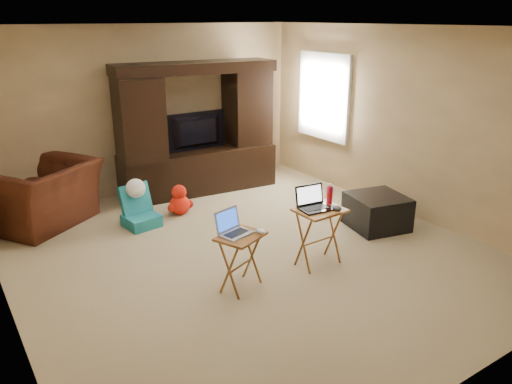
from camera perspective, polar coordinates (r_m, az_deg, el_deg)
floor at (r=5.86m, az=-1.10°, el=-6.84°), size 5.50×5.50×0.00m
ceiling at (r=5.26m, az=-1.28°, el=18.39°), size 5.50×5.50×0.00m
wall_back at (r=7.83m, az=-12.27°, el=9.12°), size 5.00×0.00×5.00m
wall_front at (r=3.56m, az=23.60°, el=-4.55°), size 5.00×0.00×5.00m
wall_right at (r=7.06m, az=16.31°, el=7.68°), size 0.00×5.50×5.50m
window_pane at (r=8.09m, az=7.85°, el=10.77°), size 0.00×1.20×1.20m
window_frame at (r=8.07m, az=7.74°, el=10.76°), size 0.06×1.14×1.34m
entertainment_center at (r=7.65m, az=-6.74°, el=7.18°), size 2.46×0.84×1.97m
television at (r=7.62m, az=-6.57°, el=6.82°), size 1.00×0.15×0.58m
recliner at (r=7.03m, az=-23.28°, el=-0.31°), size 1.66×1.62×0.82m
child_rocker at (r=6.61m, az=-13.06°, el=-1.66°), size 0.47×0.52×0.55m
plush_toy at (r=6.93m, az=-8.75°, el=-0.86°), size 0.39×0.33×0.43m
push_toy at (r=8.09m, az=-3.25°, el=2.09°), size 0.51×0.37×0.37m
ottoman at (r=6.63m, az=13.65°, el=-2.18°), size 0.80×0.80×0.43m
tray_table_left at (r=5.01m, az=-1.74°, el=-7.98°), size 0.55×0.50×0.58m
tray_table_right at (r=5.49m, az=7.18°, el=-5.13°), size 0.51×0.41×0.65m
laptop_left at (r=4.84m, az=-2.28°, el=-3.61°), size 0.36×0.32×0.24m
laptop_right at (r=5.31m, az=6.92°, el=-0.79°), size 0.37×0.32×0.24m
mouse_left at (r=4.91m, az=0.50°, el=-4.47°), size 0.09×0.13×0.05m
mouse_right at (r=5.36m, az=9.23°, el=-1.80°), size 0.11×0.14×0.05m
water_bottle at (r=5.51m, az=8.40°, el=-0.32°), size 0.06×0.06×0.20m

